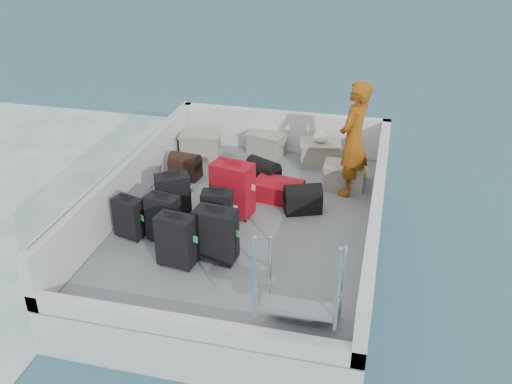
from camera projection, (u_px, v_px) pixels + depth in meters
ground at (248, 255)px, 8.20m from camera, size 160.00×160.00×0.00m
ferry_hull at (248, 237)px, 8.06m from camera, size 3.60×5.00×0.60m
deck at (247, 218)px, 7.91m from camera, size 3.30×4.70×0.02m
deck_fittings at (267, 208)px, 7.39m from camera, size 3.60×5.00×0.90m
suitcase_0 at (164, 219)px, 7.25m from camera, size 0.44×0.29×0.64m
suitcase_1 at (129, 218)px, 7.34m from camera, size 0.42×0.30×0.56m
suitcase_2 at (173, 197)px, 7.76m from camera, size 0.52×0.46×0.65m
suitcase_3 at (176, 241)px, 6.76m from camera, size 0.46×0.30×0.67m
suitcase_4 at (217, 212)px, 7.45m from camera, size 0.43×0.29×0.59m
suitcase_5 at (233, 189)px, 7.84m from camera, size 0.61×0.44×0.76m
suitcase_6 at (216, 235)px, 6.86m from camera, size 0.53×0.35×0.69m
suitcase_8 at (278, 190)px, 8.33m from camera, size 0.76×0.56×0.27m
duffel_0 at (185, 168)px, 8.94m from camera, size 0.50×0.36×0.32m
duffel_1 at (263, 175)px, 8.75m from camera, size 0.59×0.50×0.32m
duffel_2 at (303, 201)px, 7.99m from camera, size 0.59×0.47×0.32m
crate_0 at (200, 145)px, 9.67m from camera, size 0.71×0.55×0.38m
crate_1 at (267, 144)px, 9.76m from camera, size 0.66×0.54×0.35m
crate_2 at (320, 154)px, 9.36m from camera, size 0.69×0.53×0.37m
crate_3 at (344, 177)px, 8.65m from camera, size 0.59×0.41×0.35m
yellow_bag at (359, 172)px, 8.94m from camera, size 0.28×0.26×0.22m
white_bag at (321, 139)px, 9.23m from camera, size 0.24×0.24×0.18m
passenger at (354, 139)px, 8.17m from camera, size 0.61×0.74×1.72m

